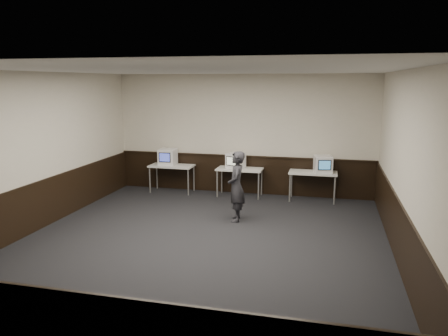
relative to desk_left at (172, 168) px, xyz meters
The scene contains 17 objects.
floor 4.13m from the desk_left, 62.18° to the right, with size 8.00×8.00×0.00m, color black.
ceiling 4.79m from the desk_left, 62.18° to the right, with size 8.00×8.00×0.00m, color white.
back_wall 2.15m from the desk_left, 11.89° to the left, with size 7.00×7.00×0.00m, color beige.
front_wall 7.89m from the desk_left, 75.96° to the right, with size 7.00×7.00×0.00m, color beige.
left_wall 4.05m from the desk_left, 113.96° to the right, with size 8.00×8.00×0.00m, color beige.
right_wall 6.56m from the desk_left, 33.69° to the right, with size 8.00×8.00×0.00m, color beige.
wainscot_back 1.95m from the desk_left, 11.31° to the left, with size 6.98×0.04×1.00m, color black.
wainscot_left 3.94m from the desk_left, 113.70° to the right, with size 0.04×7.98×1.00m, color black.
wainscot_right 6.48m from the desk_left, 33.79° to the right, with size 0.04×7.98×1.00m, color black.
wainscot_rail 1.96m from the desk_left, 10.73° to the left, with size 6.98×0.06×0.04m, color black.
desk_left is the anchor object (origin of this frame).
desk_center 1.90m from the desk_left, ahead, with size 1.20×0.60×0.75m.
desk_right 3.80m from the desk_left, ahead, with size 1.20×0.60×0.75m.
emac_left 0.32m from the desk_left, 161.59° to the left, with size 0.45×0.48×0.44m.
emac_center 1.81m from the desk_left, ahead, with size 0.52×0.54×0.40m.
emac_right 4.05m from the desk_left, ahead, with size 0.51×0.52×0.43m.
person 3.06m from the desk_left, 42.44° to the right, with size 0.56×0.37×1.54m, color #25252A.
Camera 1 is at (2.28, -7.45, 3.00)m, focal length 35.00 mm.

